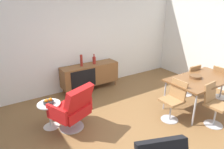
{
  "coord_description": "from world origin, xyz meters",
  "views": [
    {
      "loc": [
        -2.3,
        -2.45,
        2.41
      ],
      "look_at": [
        -0.18,
        0.79,
        0.96
      ],
      "focal_mm": 32.55,
      "sensor_mm": 36.0,
      "label": 1
    }
  ],
  "objects_px": {
    "sideboard": "(90,74)",
    "vase_sculptural_dark": "(81,61)",
    "dining_table": "(202,80)",
    "dining_chair_near_window": "(174,99)",
    "side_table_round": "(50,112)",
    "dining_chair_front_left": "(214,103)",
    "dining_chair_far_end": "(222,81)",
    "dining_chair_back_right": "(189,79)",
    "wooden_bowl_on_table": "(196,77)",
    "vase_cobalt": "(94,60)",
    "lounge_chair_red": "(73,108)",
    "fruit_bowl": "(49,102)"
  },
  "relations": [
    {
      "from": "vase_cobalt",
      "to": "dining_chair_back_right",
      "type": "xyz_separation_m",
      "value": [
        1.82,
        -1.77,
        -0.35
      ]
    },
    {
      "from": "dining_chair_far_end",
      "to": "fruit_bowl",
      "type": "relative_size",
      "value": 4.28
    },
    {
      "from": "side_table_round",
      "to": "dining_table",
      "type": "bearing_deg",
      "value": -19.92
    },
    {
      "from": "dining_chair_back_right",
      "to": "lounge_chair_red",
      "type": "xyz_separation_m",
      "value": [
        -3.11,
        0.26,
        -0.0
      ]
    },
    {
      "from": "dining_table",
      "to": "dining_chair_back_right",
      "type": "height_order",
      "value": "dining_chair_back_right"
    },
    {
      "from": "vase_cobalt",
      "to": "dining_chair_back_right",
      "type": "height_order",
      "value": "vase_cobalt"
    },
    {
      "from": "wooden_bowl_on_table",
      "to": "dining_chair_front_left",
      "type": "distance_m",
      "value": 0.75
    },
    {
      "from": "dining_table",
      "to": "dining_chair_far_end",
      "type": "relative_size",
      "value": 1.87
    },
    {
      "from": "dining_table",
      "to": "side_table_round",
      "type": "relative_size",
      "value": 3.08
    },
    {
      "from": "vase_sculptural_dark",
      "to": "side_table_round",
      "type": "xyz_separation_m",
      "value": [
        -1.27,
        -1.19,
        -0.55
      ]
    },
    {
      "from": "sideboard",
      "to": "vase_sculptural_dark",
      "type": "relative_size",
      "value": 5.17
    },
    {
      "from": "dining_chair_front_left",
      "to": "vase_sculptural_dark",
      "type": "bearing_deg",
      "value": 117.47
    },
    {
      "from": "dining_chair_front_left",
      "to": "dining_chair_far_end",
      "type": "height_order",
      "value": "same"
    },
    {
      "from": "sideboard",
      "to": "dining_chair_near_window",
      "type": "bearing_deg",
      "value": -72.5
    },
    {
      "from": "dining_chair_front_left",
      "to": "dining_chair_back_right",
      "type": "xyz_separation_m",
      "value": [
        0.7,
        1.12,
        0.0
      ]
    },
    {
      "from": "dining_table",
      "to": "side_table_round",
      "type": "distance_m",
      "value": 3.34
    },
    {
      "from": "dining_chair_near_window",
      "to": "dining_chair_front_left",
      "type": "relative_size",
      "value": 1.0
    },
    {
      "from": "dining_table",
      "to": "wooden_bowl_on_table",
      "type": "xyz_separation_m",
      "value": [
        -0.11,
        0.09,
        0.07
      ]
    },
    {
      "from": "lounge_chair_red",
      "to": "dining_chair_near_window",
      "type": "bearing_deg",
      "value": -23.53
    },
    {
      "from": "dining_chair_back_right",
      "to": "fruit_bowl",
      "type": "bearing_deg",
      "value": 170.62
    },
    {
      "from": "vase_cobalt",
      "to": "dining_chair_far_end",
      "type": "height_order",
      "value": "vase_cobalt"
    },
    {
      "from": "dining_chair_near_window",
      "to": "dining_chair_back_right",
      "type": "distance_m",
      "value": 1.36
    },
    {
      "from": "sideboard",
      "to": "dining_chair_front_left",
      "type": "distance_m",
      "value": 3.15
    },
    {
      "from": "dining_chair_far_end",
      "to": "lounge_chair_red",
      "type": "distance_m",
      "value": 3.75
    },
    {
      "from": "vase_cobalt",
      "to": "fruit_bowl",
      "type": "height_order",
      "value": "vase_cobalt"
    },
    {
      "from": "vase_cobalt",
      "to": "vase_sculptural_dark",
      "type": "height_order",
      "value": "vase_sculptural_dark"
    },
    {
      "from": "fruit_bowl",
      "to": "dining_chair_far_end",
      "type": "bearing_deg",
      "value": -15.75
    },
    {
      "from": "wooden_bowl_on_table",
      "to": "dining_chair_back_right",
      "type": "bearing_deg",
      "value": 45.74
    },
    {
      "from": "vase_sculptural_dark",
      "to": "fruit_bowl",
      "type": "xyz_separation_m",
      "value": [
        -1.27,
        -1.19,
        -0.32
      ]
    },
    {
      "from": "vase_cobalt",
      "to": "dining_table",
      "type": "height_order",
      "value": "vase_cobalt"
    },
    {
      "from": "wooden_bowl_on_table",
      "to": "dining_chair_front_left",
      "type": "relative_size",
      "value": 0.3
    },
    {
      "from": "dining_chair_back_right",
      "to": "dining_table",
      "type": "bearing_deg",
      "value": -121.81
    },
    {
      "from": "dining_chair_near_window",
      "to": "fruit_bowl",
      "type": "distance_m",
      "value": 2.51
    },
    {
      "from": "dining_chair_near_window",
      "to": "fruit_bowl",
      "type": "relative_size",
      "value": 4.28
    },
    {
      "from": "wooden_bowl_on_table",
      "to": "dining_chair_back_right",
      "type": "distance_m",
      "value": 0.72
    },
    {
      "from": "dining_chair_near_window",
      "to": "dining_chair_front_left",
      "type": "xyz_separation_m",
      "value": [
        0.53,
        -0.56,
        0.0
      ]
    },
    {
      "from": "dining_chair_front_left",
      "to": "wooden_bowl_on_table",
      "type": "bearing_deg",
      "value": 69.55
    },
    {
      "from": "sideboard",
      "to": "dining_chair_near_window",
      "type": "xyz_separation_m",
      "value": [
        0.73,
        -2.32,
        0.03
      ]
    },
    {
      "from": "dining_chair_near_window",
      "to": "lounge_chair_red",
      "type": "bearing_deg",
      "value": 156.47
    },
    {
      "from": "dining_table",
      "to": "wooden_bowl_on_table",
      "type": "height_order",
      "value": "wooden_bowl_on_table"
    },
    {
      "from": "vase_sculptural_dark",
      "to": "dining_chair_near_window",
      "type": "distance_m",
      "value": 2.55
    },
    {
      "from": "sideboard",
      "to": "fruit_bowl",
      "type": "bearing_deg",
      "value": -141.55
    },
    {
      "from": "vase_sculptural_dark",
      "to": "dining_chair_front_left",
      "type": "distance_m",
      "value": 3.28
    },
    {
      "from": "vase_sculptural_dark",
      "to": "dining_chair_front_left",
      "type": "relative_size",
      "value": 0.36
    },
    {
      "from": "sideboard",
      "to": "vase_cobalt",
      "type": "height_order",
      "value": "vase_cobalt"
    },
    {
      "from": "sideboard",
      "to": "dining_table",
      "type": "xyz_separation_m",
      "value": [
        1.62,
        -2.32,
        0.26
      ]
    },
    {
      "from": "lounge_chair_red",
      "to": "vase_cobalt",
      "type": "bearing_deg",
      "value": 49.34
    },
    {
      "from": "dining_chair_near_window",
      "to": "side_table_round",
      "type": "relative_size",
      "value": 1.65
    },
    {
      "from": "wooden_bowl_on_table",
      "to": "dining_chair_near_window",
      "type": "height_order",
      "value": "dining_chair_near_window"
    },
    {
      "from": "dining_chair_back_right",
      "to": "lounge_chair_red",
      "type": "distance_m",
      "value": 3.12
    }
  ]
}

